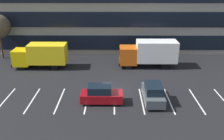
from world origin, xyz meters
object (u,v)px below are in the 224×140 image
suv_maroon (101,95)px  suv_charcoal (153,93)px  box_truck_orange (149,52)px  box_truck_yellow_all (41,55)px

suv_maroon → suv_charcoal: (5.18, 0.26, 0.05)m
suv_charcoal → box_truck_orange: bearing=85.0°
box_truck_yellow_all → suv_charcoal: bearing=-34.7°
box_truck_orange → box_truck_yellow_all: box_truck_orange is taller
box_truck_yellow_all → suv_maroon: box_truck_yellow_all is taller
suv_maroon → suv_charcoal: bearing=2.8°
box_truck_orange → suv_maroon: box_truck_orange is taller
suv_maroon → suv_charcoal: size_ratio=0.95×
suv_maroon → box_truck_yellow_all: bearing=131.3°
box_truck_orange → box_truck_yellow_all: (-14.63, -0.55, -0.16)m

